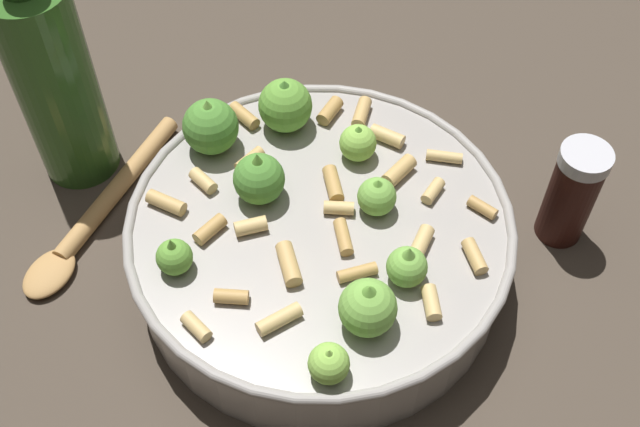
# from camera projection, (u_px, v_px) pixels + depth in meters

# --- Properties ---
(ground_plane) EXTENTS (2.40, 2.40, 0.00)m
(ground_plane) POSITION_uv_depth(u_px,v_px,m) (320.00, 267.00, 0.66)
(ground_plane) COLOR #42382D
(cooking_pan) EXTENTS (0.30, 0.30, 0.12)m
(cooking_pan) POSITION_uv_depth(u_px,v_px,m) (318.00, 238.00, 0.63)
(cooking_pan) COLOR #9E9993
(cooking_pan) RESTS_ON ground
(pepper_shaker) EXTENTS (0.04, 0.04, 0.10)m
(pepper_shaker) POSITION_uv_depth(u_px,v_px,m) (572.00, 194.00, 0.64)
(pepper_shaker) COLOR #33140F
(pepper_shaker) RESTS_ON ground
(olive_oil_bottle) EXTENTS (0.07, 0.07, 0.24)m
(olive_oil_bottle) POSITION_uv_depth(u_px,v_px,m) (54.00, 80.00, 0.65)
(olive_oil_bottle) COLOR #336023
(olive_oil_bottle) RESTS_ON ground
(wooden_spoon) EXTENTS (0.21, 0.05, 0.02)m
(wooden_spoon) POSITION_uv_depth(u_px,v_px,m) (97.00, 214.00, 0.68)
(wooden_spoon) COLOR #B2844C
(wooden_spoon) RESTS_ON ground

